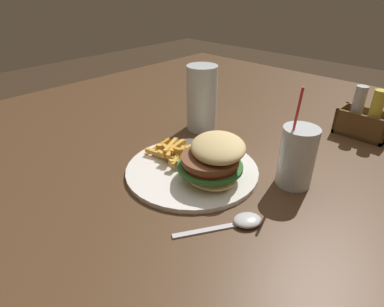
{
  "coord_description": "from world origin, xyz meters",
  "views": [
    {
      "loc": [
        0.49,
        -0.69,
        1.08
      ],
      "look_at": [
        0.09,
        -0.25,
        0.75
      ],
      "focal_mm": 30.0,
      "sensor_mm": 36.0,
      "label": 1
    }
  ],
  "objects": [
    {
      "name": "ground_plane",
      "position": [
        0.0,
        0.0,
        0.0
      ],
      "size": [
        8.0,
        8.0,
        0.0
      ],
      "primitive_type": "plane",
      "color": "#382819"
    },
    {
      "name": "dining_table",
      "position": [
        0.0,
        0.0,
        0.63
      ],
      "size": [
        1.42,
        1.35,
        0.7
      ],
      "color": "#4C331E",
      "rests_on": "ground_plane"
    },
    {
      "name": "meal_plate_near",
      "position": [
        0.11,
        -0.25,
        0.73
      ],
      "size": [
        0.29,
        0.29,
        0.11
      ],
      "color": "white",
      "rests_on": "dining_table"
    },
    {
      "name": "beer_glass",
      "position": [
        -0.05,
        -0.07,
        0.78
      ],
      "size": [
        0.08,
        0.08,
        0.17
      ],
      "color": "silver",
      "rests_on": "dining_table"
    },
    {
      "name": "juice_glass",
      "position": [
        0.27,
        -0.14,
        0.76
      ],
      "size": [
        0.07,
        0.07,
        0.21
      ],
      "color": "silver",
      "rests_on": "dining_table"
    },
    {
      "name": "spoon",
      "position": [
        0.26,
        -0.32,
        0.71
      ],
      "size": [
        0.1,
        0.15,
        0.01
      ],
      "rotation": [
        0.0,
        0.0,
        1.01
      ],
      "color": "silver",
      "rests_on": "dining_table"
    },
    {
      "name": "condiment_caddy",
      "position": [
        0.29,
        0.19,
        0.75
      ],
      "size": [
        0.13,
        0.07,
        0.13
      ],
      "color": "brown",
      "rests_on": "dining_table"
    }
  ]
}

